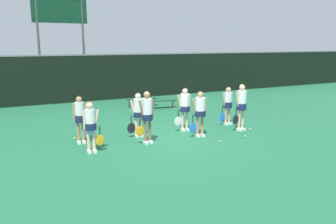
% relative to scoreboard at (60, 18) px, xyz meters
% --- Properties ---
extents(ground_plane, '(140.00, 140.00, 0.00)m').
position_rel_scoreboard_xyz_m(ground_plane, '(2.05, -10.65, -4.83)').
color(ground_plane, '#216642').
extents(fence_windscreen, '(60.00, 0.08, 2.75)m').
position_rel_scoreboard_xyz_m(fence_windscreen, '(2.05, -1.85, -3.45)').
color(fence_windscreen, black).
rests_on(fence_windscreen, ground_plane).
extents(scoreboard, '(3.19, 0.15, 6.28)m').
position_rel_scoreboard_xyz_m(scoreboard, '(0.00, 0.00, 0.00)').
color(scoreboard, '#515156').
rests_on(scoreboard, ground_plane).
extents(bench_courtside, '(1.72, 0.58, 0.43)m').
position_rel_scoreboard_xyz_m(bench_courtside, '(3.98, -5.72, -4.46)').
color(bench_courtside, '#19472D').
rests_on(bench_courtside, ground_plane).
extents(bench_far, '(1.67, 0.45, 0.44)m').
position_rel_scoreboard_xyz_m(bench_far, '(3.30, -4.74, -4.45)').
color(bench_far, '#19472D').
rests_on(bench_far, ground_plane).
extents(player_0, '(0.62, 0.35, 1.62)m').
position_rel_scoreboard_xyz_m(player_0, '(-0.94, -11.19, -3.88)').
color(player_0, beige).
rests_on(player_0, ground_plane).
extents(player_1, '(0.67, 0.37, 1.79)m').
position_rel_scoreboard_xyz_m(player_1, '(0.99, -11.07, -3.77)').
color(player_1, '#8C664C').
rests_on(player_1, ground_plane).
extents(player_2, '(0.69, 0.41, 1.68)m').
position_rel_scoreboard_xyz_m(player_2, '(3.03, -11.15, -3.83)').
color(player_2, tan).
rests_on(player_2, ground_plane).
extents(player_3, '(0.66, 0.38, 1.82)m').
position_rel_scoreboard_xyz_m(player_3, '(4.94, -11.10, -3.75)').
color(player_3, beige).
rests_on(player_3, ground_plane).
extents(player_4, '(0.62, 0.34, 1.64)m').
position_rel_scoreboard_xyz_m(player_4, '(-1.04, -10.06, -3.88)').
color(player_4, tan).
rests_on(player_4, ground_plane).
extents(player_5, '(0.66, 0.37, 1.62)m').
position_rel_scoreboard_xyz_m(player_5, '(1.01, -10.16, -3.88)').
color(player_5, beige).
rests_on(player_5, ground_plane).
extents(player_6, '(0.69, 0.39, 1.70)m').
position_rel_scoreboard_xyz_m(player_6, '(2.93, -10.18, -3.82)').
color(player_6, beige).
rests_on(player_6, ground_plane).
extents(player_7, '(0.64, 0.36, 1.61)m').
position_rel_scoreboard_xyz_m(player_7, '(5.02, -10.09, -3.88)').
color(player_7, tan).
rests_on(player_7, ground_plane).
extents(tennis_ball_0, '(0.07, 0.07, 0.07)m').
position_rel_scoreboard_xyz_m(tennis_ball_0, '(4.48, -11.99, -4.80)').
color(tennis_ball_0, '#CCE033').
rests_on(tennis_ball_0, ground_plane).
extents(tennis_ball_1, '(0.07, 0.07, 0.07)m').
position_rel_scoreboard_xyz_m(tennis_ball_1, '(5.32, -11.24, -4.80)').
color(tennis_ball_1, '#CCE033').
rests_on(tennis_ball_1, ground_plane).
extents(tennis_ball_2, '(0.07, 0.07, 0.07)m').
position_rel_scoreboard_xyz_m(tennis_ball_2, '(-1.16, -9.48, -4.80)').
color(tennis_ball_2, '#CCE033').
rests_on(tennis_ball_2, ground_plane).
extents(tennis_ball_3, '(0.07, 0.07, 0.07)m').
position_rel_scoreboard_xyz_m(tennis_ball_3, '(3.29, -12.10, -4.80)').
color(tennis_ball_3, '#CCE033').
rests_on(tennis_ball_3, ground_plane).
extents(tennis_ball_4, '(0.07, 0.07, 0.07)m').
position_rel_scoreboard_xyz_m(tennis_ball_4, '(1.28, -9.70, -4.80)').
color(tennis_ball_4, '#CCE033').
rests_on(tennis_ball_4, ground_plane).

